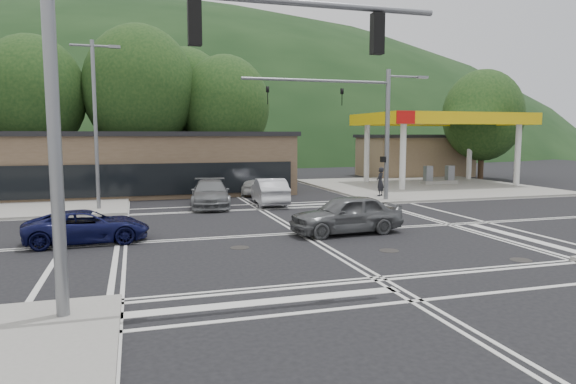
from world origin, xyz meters
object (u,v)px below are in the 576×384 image
object	(u,v)px
car_blue_west	(88,227)
car_grey_center	(346,214)
pedestrian	(380,182)
car_northbound	(210,193)
car_queue_b	(251,184)
car_queue_a	(270,191)

from	to	relation	value
car_blue_west	car_grey_center	distance (m)	10.23
car_blue_west	pedestrian	distance (m)	19.35
car_northbound	car_blue_west	bearing A→B (deg)	-117.47
car_grey_center	pedestrian	world-z (taller)	pedestrian
car_blue_west	car_queue_b	bearing A→B (deg)	-38.88
car_queue_a	pedestrian	size ratio (longest dim) A/B	2.54
car_queue_b	car_grey_center	bearing A→B (deg)	98.23
car_queue_a	car_northbound	world-z (taller)	car_queue_a
car_grey_center	car_queue_b	world-z (taller)	car_grey_center
car_northbound	car_queue_b	bearing A→B (deg)	62.95
car_blue_west	pedestrian	xyz separation A→B (m)	(16.97, 9.28, 0.45)
car_northbound	pedestrian	distance (m)	11.12
car_grey_center	car_northbound	xyz separation A→B (m)	(-4.29, 9.57, -0.05)
car_grey_center	pedestrian	size ratio (longest dim) A/B	2.55
car_grey_center	car_queue_b	xyz separation A→B (m)	(-0.80, 14.69, -0.11)
car_queue_b	pedestrian	world-z (taller)	pedestrian
car_grey_center	car_queue_a	world-z (taller)	car_grey_center
car_blue_west	car_queue_b	xyz separation A→B (m)	(9.38, 13.62, 0.07)
car_blue_west	car_grey_center	bearing A→B (deg)	-100.32
car_queue_b	pedestrian	distance (m)	8.76
car_queue_b	car_northbound	world-z (taller)	car_northbound
car_northbound	pedestrian	size ratio (longest dim) A/B	2.82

